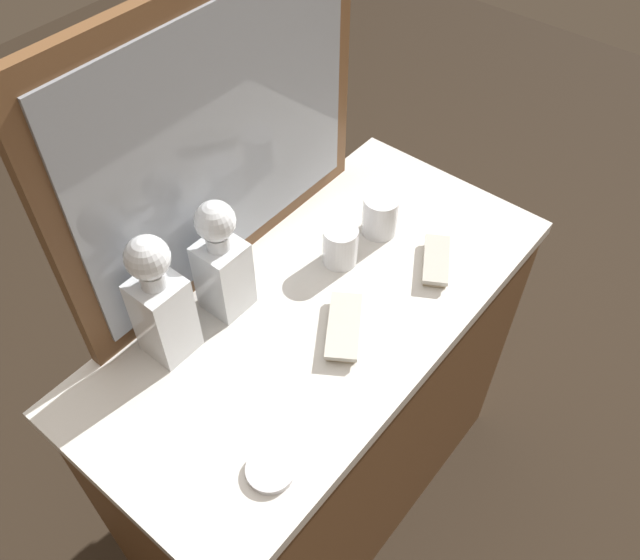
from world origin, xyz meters
TOP-DOWN VIEW (x-y plane):
  - ground_plane at (0.00, 0.00)m, footprint 6.00×6.00m
  - dresser at (0.00, 0.00)m, footprint 1.03×0.50m
  - dresser_mirror at (0.00, 0.23)m, footprint 0.73×0.03m
  - crystal_decanter_far_left at (-0.11, 0.15)m, footprint 0.08×0.08m
  - crystal_decanter_front at (-0.25, 0.16)m, footprint 0.09×0.09m
  - crystal_tumbler_rear at (0.25, 0.04)m, footprint 0.08×0.08m
  - crystal_tumbler_front at (0.13, 0.05)m, footprint 0.07×0.07m
  - silver_brush_rear at (0.24, -0.12)m, footprint 0.14×0.11m
  - silver_brush_center at (-0.02, -0.07)m, footprint 0.17×0.14m
  - porcelain_dish at (-0.32, -0.16)m, footprint 0.08×0.08m

SIDE VIEW (x-z plane):
  - ground_plane at x=0.00m, z-range 0.00..0.00m
  - dresser at x=0.00m, z-range 0.00..0.85m
  - porcelain_dish at x=-0.32m, z-range 0.85..0.86m
  - silver_brush_rear at x=0.24m, z-range 0.85..0.87m
  - silver_brush_center at x=-0.02m, z-range 0.85..0.87m
  - crystal_tumbler_front at x=0.13m, z-range 0.84..0.93m
  - crystal_tumbler_rear at x=0.25m, z-range 0.84..0.93m
  - crystal_decanter_far_left at x=-0.11m, z-range 0.82..1.08m
  - crystal_decanter_front at x=-0.25m, z-range 0.82..1.10m
  - dresser_mirror at x=0.00m, z-range 0.85..1.44m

